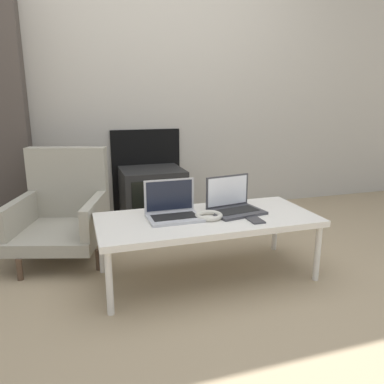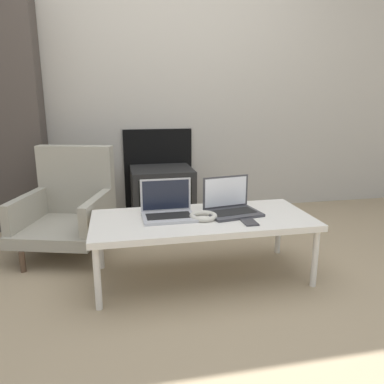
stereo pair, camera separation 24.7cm
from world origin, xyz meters
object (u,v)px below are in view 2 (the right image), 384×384
(headphones, at_px, (203,216))
(armchair, at_px, (69,205))
(phone, at_px, (249,222))
(laptop_right, at_px, (231,205))
(laptop_left, at_px, (168,209))
(tv, at_px, (162,194))

(headphones, bearing_deg, armchair, 140.18)
(headphones, height_order, phone, headphones)
(laptop_right, height_order, armchair, armchair)
(laptop_right, xyz_separation_m, armchair, (-1.02, 0.61, -0.11))
(headphones, distance_m, armchair, 1.08)
(headphones, relative_size, phone, 1.19)
(laptop_left, bearing_deg, tv, 84.16)
(laptop_left, height_order, tv, laptop_left)
(laptop_left, relative_size, laptop_right, 0.91)
(laptop_left, distance_m, headphones, 0.21)
(headphones, xyz_separation_m, armchair, (-0.82, 0.69, -0.08))
(phone, xyz_separation_m, armchair, (-1.06, 0.81, -0.07))
(laptop_right, height_order, headphones, laptop_right)
(laptop_left, xyz_separation_m, phone, (0.43, -0.20, -0.04))
(laptop_left, xyz_separation_m, armchair, (-0.63, 0.61, -0.11))
(armchair, bearing_deg, laptop_right, -14.01)
(laptop_left, xyz_separation_m, headphones, (0.20, -0.08, -0.03))
(headphones, xyz_separation_m, phone, (0.24, -0.12, -0.01))
(tv, relative_size, armchair, 0.68)
(laptop_left, distance_m, tv, 1.11)
(armchair, bearing_deg, headphones, -22.97)
(headphones, xyz_separation_m, tv, (-0.09, 1.17, -0.16))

